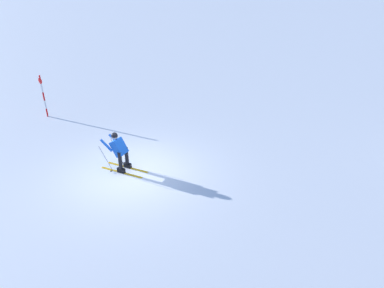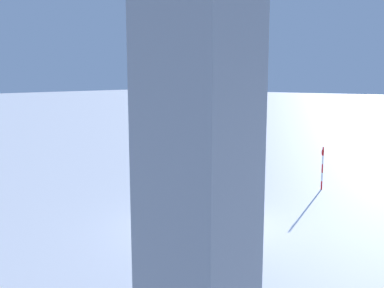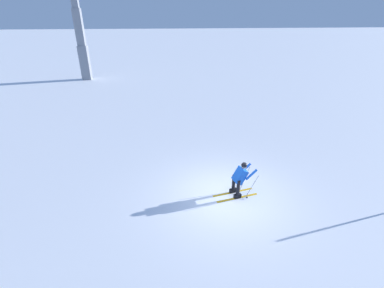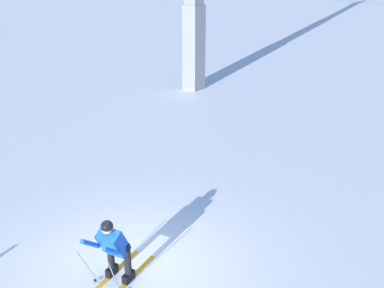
{
  "view_description": "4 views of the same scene",
  "coord_description": "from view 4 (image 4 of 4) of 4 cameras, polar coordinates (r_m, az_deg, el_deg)",
  "views": [
    {
      "loc": [
        6.67,
        7.47,
        6.03
      ],
      "look_at": [
        -0.44,
        2.24,
        1.61
      ],
      "focal_mm": 31.19,
      "sensor_mm": 36.0,
      "label": 1
    },
    {
      "loc": [
        -8.04,
        11.8,
        5.14
      ],
      "look_at": [
        -0.93,
        2.44,
        3.3
      ],
      "focal_mm": 39.5,
      "sensor_mm": 36.0,
      "label": 2
    },
    {
      "loc": [
        -8.23,
        2.28,
        6.27
      ],
      "look_at": [
        0.19,
        1.29,
        2.18
      ],
      "focal_mm": 25.36,
      "sensor_mm": 36.0,
      "label": 3
    },
    {
      "loc": [
        5.8,
        -5.25,
        5.91
      ],
      "look_at": [
        -0.03,
        1.79,
        2.0
      ],
      "focal_mm": 46.16,
      "sensor_mm": 36.0,
      "label": 4
    }
  ],
  "objects": [
    {
      "name": "ground_plane",
      "position": [
        9.8,
        -6.75,
        -14.07
      ],
      "size": [
        260.0,
        260.0,
        0.0
      ],
      "primitive_type": "plane",
      "color": "white"
    },
    {
      "name": "skier_carving_main",
      "position": [
        9.06,
        -9.08,
        -11.63
      ],
      "size": [
        0.88,
        1.73,
        1.5
      ],
      "color": "yellow",
      "rests_on": "ground_plane"
    }
  ]
}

